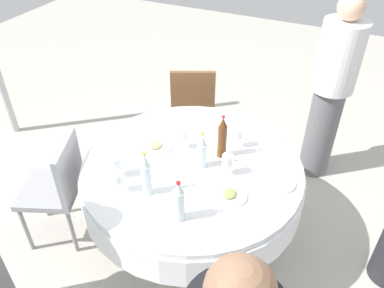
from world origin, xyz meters
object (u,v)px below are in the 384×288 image
(chair_far, at_px, (193,101))
(wine_glass_right, at_px, (119,178))
(bottle_clear_south, at_px, (146,175))
(wine_glass_outer, at_px, (238,134))
(bottle_clear_rear, at_px, (202,151))
(chair_front, at_px, (59,184))
(plate_mid, at_px, (229,195))
(plate_west, at_px, (277,182))
(wine_glass_front, at_px, (227,161))
(person_south, at_px, (331,90))
(plate_near, at_px, (155,147))
(wine_glass_mid, at_px, (116,162))
(wine_glass_far, at_px, (183,135))
(dining_table, at_px, (192,180))
(bottle_clear_outer, at_px, (179,202))
(bottle_brown_left, at_px, (222,138))

(chair_far, bearing_deg, wine_glass_right, -106.81)
(bottle_clear_south, height_order, wine_glass_outer, bottle_clear_south)
(bottle_clear_rear, xyz_separation_m, chair_front, (-0.36, 0.94, -0.35))
(plate_mid, relative_size, plate_west, 0.97)
(bottle_clear_rear, xyz_separation_m, wine_glass_front, (-0.00, -0.18, -0.02))
(person_south, bearing_deg, chair_front, -105.44)
(bottle_clear_rear, distance_m, plate_near, 0.39)
(wine_glass_right, relative_size, wine_glass_mid, 0.93)
(chair_front, bearing_deg, plate_west, -96.02)
(wine_glass_far, height_order, plate_mid, wine_glass_far)
(dining_table, relative_size, plate_west, 6.81)
(bottle_clear_south, bearing_deg, plate_near, 23.25)
(wine_glass_mid, xyz_separation_m, plate_near, (0.36, -0.08, -0.10))
(plate_west, bearing_deg, bottle_clear_outer, 140.57)
(wine_glass_front, height_order, chair_far, wine_glass_front)
(dining_table, bearing_deg, wine_glass_far, 44.86)
(plate_mid, bearing_deg, wine_glass_right, 110.67)
(bottle_clear_south, bearing_deg, plate_mid, -68.89)
(wine_glass_front, distance_m, plate_near, 0.56)
(wine_glass_right, xyz_separation_m, chair_front, (0.06, 0.59, -0.32))
(bottle_clear_rear, height_order, wine_glass_mid, bottle_clear_rear)
(bottle_brown_left, relative_size, wine_glass_far, 2.06)
(plate_west, bearing_deg, bottle_clear_south, 121.00)
(plate_west, bearing_deg, bottle_brown_left, 75.44)
(bottle_clear_south, relative_size, person_south, 0.19)
(bottle_clear_south, distance_m, bottle_clear_outer, 0.29)
(wine_glass_mid, relative_size, chair_front, 0.18)
(wine_glass_mid, distance_m, chair_front, 0.59)
(bottle_clear_rear, relative_size, chair_far, 0.31)
(bottle_clear_outer, xyz_separation_m, plate_west, (0.52, -0.43, -0.12))
(bottle_brown_left, distance_m, wine_glass_right, 0.73)
(wine_glass_far, distance_m, chair_far, 1.07)
(bottle_brown_left, bearing_deg, chair_front, 117.12)
(bottle_clear_rear, xyz_separation_m, wine_glass_mid, (-0.31, 0.45, -0.02))
(dining_table, distance_m, wine_glass_front, 0.35)
(bottle_clear_south, relative_size, wine_glass_outer, 2.15)
(plate_mid, bearing_deg, plate_near, 69.95)
(chair_far, bearing_deg, wine_glass_far, -93.74)
(bottle_brown_left, distance_m, wine_glass_far, 0.28)
(wine_glass_outer, relative_size, plate_west, 0.66)
(bottle_brown_left, bearing_deg, wine_glass_mid, 131.75)
(wine_glass_outer, bearing_deg, bottle_clear_rear, 154.66)
(bottle_clear_south, xyz_separation_m, plate_west, (0.42, -0.69, -0.14))
(plate_near, distance_m, chair_front, 0.74)
(bottle_clear_outer, distance_m, wine_glass_outer, 0.77)
(bottle_clear_south, relative_size, wine_glass_front, 2.05)
(bottle_brown_left, bearing_deg, bottle_clear_outer, 179.35)
(wine_glass_outer, bearing_deg, plate_near, 116.48)
(chair_far, bearing_deg, wine_glass_outer, -72.44)
(bottle_brown_left, relative_size, wine_glass_mid, 2.10)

